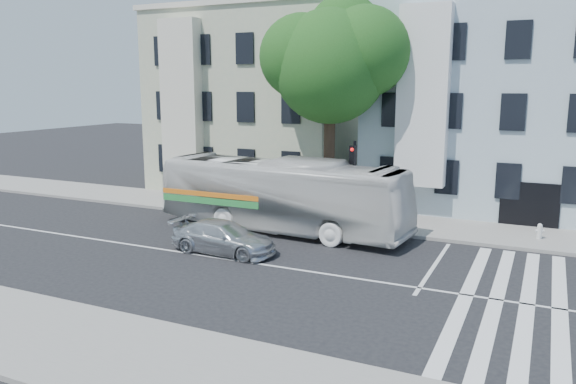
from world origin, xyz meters
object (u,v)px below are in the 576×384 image
Objects in this scene: sedan at (224,237)px; traffic_signal at (353,174)px; bus at (281,195)px; fire_hydrant at (540,231)px.

traffic_signal is at bearing -33.26° from sedan.
traffic_signal is (3.10, 1.09, 1.01)m from bus.
sedan reaches higher than fire_hydrant.
sedan is at bearing 178.05° from bus.
sedan is 6.71m from traffic_signal.
sedan is at bearing -148.36° from fire_hydrant.
fire_hydrant is at bearing -69.85° from bus.
bus is 2.89× the size of traffic_signal.
sedan is 6.52× the size of fire_hydrant.
sedan is 1.05× the size of traffic_signal.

